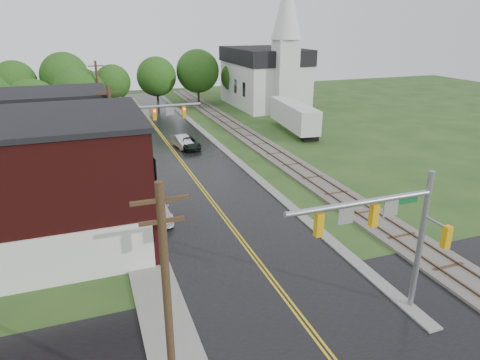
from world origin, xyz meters
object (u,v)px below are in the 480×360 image
traffic_signal_near (387,223)px  semi_trailer (294,115)px  tree_left_c (35,108)px  traffic_signal_far (147,121)px  tree_left_e (81,94)px  utility_pole_c (99,96)px  suv_dark (188,143)px  utility_pole_a (167,303)px  utility_pole_b (114,140)px  church (267,71)px  sedan_silver (182,142)px  pickup_white (154,208)px  brick_building (26,186)px

traffic_signal_near → semi_trailer: size_ratio=0.62×
traffic_signal_near → tree_left_c: (-17.32, 37.90, -0.46)m
traffic_signal_far → tree_left_e: 19.65m
utility_pole_c → suv_dark: bearing=-49.9°
tree_left_e → utility_pole_a: bearing=-87.4°
utility_pole_b → utility_pole_c: size_ratio=1.00×
church → utility_pole_a: church is taller
utility_pole_a → suv_dark: utility_pole_a is taller
traffic_signal_far → utility_pole_a: size_ratio=0.82×
utility_pole_b → tree_left_c: bearing=111.5°
tree_left_c → sedan_silver: 16.59m
pickup_white → semi_trailer: (21.14, 19.52, 1.48)m
traffic_signal_far → tree_left_e: size_ratio=0.90×
sedan_silver → traffic_signal_near: bearing=-93.2°
tree_left_e → sedan_silver: bearing=-49.0°
sedan_silver → semi_trailer: (15.06, 2.06, 1.54)m
suv_dark → sedan_silver: (-0.56, 0.52, 0.07)m
utility_pole_c → sedan_silver: 13.29m
utility_pole_b → pickup_white: utility_pole_b is taller
utility_pole_c → semi_trailer: (23.14, -7.69, -2.50)m
brick_building → pickup_white: brick_building is taller
church → sedan_silver: (-18.72, -19.48, -5.15)m
traffic_signal_far → utility_pole_a: 27.20m
traffic_signal_near → pickup_white: traffic_signal_near is taller
utility_pole_c → utility_pole_a: bearing=-90.0°
utility_pole_b → tree_left_e: bearing=94.9°
tree_left_e → sedan_silver: size_ratio=1.97×
tree_left_e → semi_trailer: (25.19, -9.59, -2.59)m
suv_dark → utility_pole_b: bearing=-129.3°
sedan_silver → semi_trailer: bearing=0.6°
suv_dark → pickup_white: 18.20m
traffic_signal_near → utility_pole_c: utility_pole_c is taller
utility_pole_a → pickup_white: utility_pole_a is taller
utility_pole_a → pickup_white: 17.37m
pickup_white → tree_left_e: bearing=96.6°
traffic_signal_near → sedan_silver: size_ratio=1.77×
utility_pole_c → tree_left_c: bearing=-149.8°
traffic_signal_near → semi_trailer: 36.75m
brick_building → semi_trailer: 35.90m
utility_pole_a → sedan_silver: bearing=76.7°
pickup_white → utility_pole_c: bearing=92.9°
traffic_signal_near → utility_pole_a: (-10.27, -2.00, -0.25)m
traffic_signal_near → suv_dark: traffic_signal_near is taller
utility_pole_a → utility_pole_c: (0.00, 44.00, 0.00)m
utility_pole_b → tree_left_e: utility_pole_b is taller
traffic_signal_near → brick_building: bearing=140.8°
brick_building → semi_trailer: size_ratio=1.20×
sedan_silver → semi_trailer: size_ratio=0.35×
church → utility_pole_c: bearing=-160.0°
suv_dark → pickup_white: size_ratio=0.87×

